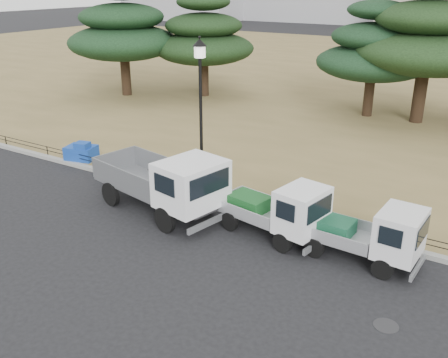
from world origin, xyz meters
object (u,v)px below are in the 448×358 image
Objects in this scene: truck_kei_front at (278,210)px; truck_kei_rear at (369,233)px; truck_large at (164,180)px; tarp_pile at (81,152)px; street_lamp at (200,92)px.

truck_kei_front is 1.08× the size of truck_kei_rear.
tarp_pile is at bearing 173.21° from truck_large.
street_lamp is at bearing 169.73° from truck_kei_front.
truck_large is at bearing -173.06° from truck_kei_rear.
street_lamp is at bearing 94.06° from truck_large.
street_lamp reaches higher than truck_large.
street_lamp is 7.51m from tarp_pile.
truck_large is 3.33m from street_lamp.
tarp_pile is (-6.66, 0.24, -3.47)m from street_lamp.
truck_kei_front reaches higher than truck_kei_rear.
truck_kei_rear is 7.53m from street_lamp.
truck_kei_front is 10.66m from tarp_pile.
tarp_pile is (-10.51, 1.69, -0.45)m from truck_kei_front.
tarp_pile is at bearing 177.96° from street_lamp.
truck_kei_front is at bearing -20.63° from street_lamp.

